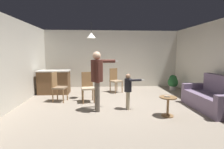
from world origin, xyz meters
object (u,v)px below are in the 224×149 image
Objects in this scene: couch_floral at (212,98)px; dining_chair_by_counter at (88,86)px; kitchen_counter at (54,82)px; potted_plant_corner at (173,82)px; dining_chair_near_wall at (58,86)px; spare_remote_on_table at (167,97)px; person_adult at (97,74)px; person_child at (128,87)px; side_table_by_couch at (168,104)px; dining_chair_centre_back at (115,79)px.

dining_chair_by_counter is (-3.67, 1.08, 0.21)m from couch_floral.
kitchen_counter reaches higher than potted_plant_corner.
couch_floral is 4.84m from dining_chair_near_wall.
spare_remote_on_table is (3.14, -1.67, -0.01)m from dining_chair_near_wall.
dining_chair_near_wall is at bearing -136.19° from person_adult.
kitchen_counter is at bearing -51.87° from dining_chair_by_counter.
couch_floral is 2.63m from potted_plant_corner.
dining_chair_near_wall is (-2.25, 0.99, -0.11)m from person_child.
dining_chair_centre_back is at bearing 111.19° from side_table_by_couch.
dining_chair_near_wall is (-1.36, 1.05, -0.50)m from person_adult.
kitchen_counter is at bearing -149.76° from person_adult.
kitchen_counter is 1.26× the size of dining_chair_centre_back.
person_adult is 12.96× the size of spare_remote_on_table.
side_table_by_couch is 3.59m from dining_chair_near_wall.
dining_chair_by_counter reaches higher than kitchen_counter.
dining_chair_centre_back is at bearing -137.93° from dining_chair_by_counter.
couch_floral is at bearing 17.55° from spare_remote_on_table.
couch_floral reaches higher than potted_plant_corner.
dining_chair_by_counter is at bearing 144.94° from side_table_by_couch.
person_adult reaches higher than kitchen_counter.
person_adult reaches higher than potted_plant_corner.
person_adult reaches higher than person_child.
dining_chair_near_wall is 4.87m from potted_plant_corner.
person_child is at bearing 142.95° from spare_remote_on_table.
dining_chair_by_counter is at bearing -135.03° from person_child.
dining_chair_centre_back is (2.06, 1.28, 0.00)m from dining_chair_near_wall.
couch_floral is 1.81× the size of dining_chair_near_wall.
couch_floral is 3.60m from dining_chair_centre_back.
potted_plant_corner is (3.63, 1.54, -0.17)m from dining_chair_by_counter.
couch_floral is 1.07× the size of person_adult.
potted_plant_corner is (1.46, 3.07, 0.05)m from side_table_by_couch.
dining_chair_centre_back is at bearing 110.09° from spare_remote_on_table.
person_adult reaches higher than dining_chair_by_counter.
couch_floral and dining_chair_by_counter have the same top height.
side_table_by_couch is 3.40m from potted_plant_corner.
dining_chair_by_counter is (-1.24, 0.90, -0.11)m from person_child.
dining_chair_near_wall reaches higher than potted_plant_corner.
couch_floral is 1.56m from side_table_by_couch.
side_table_by_couch is 2.67m from dining_chair_by_counter.
dining_chair_near_wall is (-3.19, 1.62, 0.22)m from side_table_by_couch.
kitchen_counter is 0.75× the size of person_adult.
person_child is at bearing -38.94° from kitchen_counter.
kitchen_counter is 1.26× the size of dining_chair_near_wall.
person_adult is 1.68× the size of dining_chair_by_counter.
couch_floral and dining_chair_centre_back have the same top height.
dining_chair_by_counter is 1.00× the size of dining_chair_centre_back.
kitchen_counter is 9.69× the size of spare_remote_on_table.
side_table_by_couch is 1.17m from person_child.
dining_chair_by_counter is 7.69× the size of spare_remote_on_table.
dining_chair_near_wall is 7.69× the size of spare_remote_on_table.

